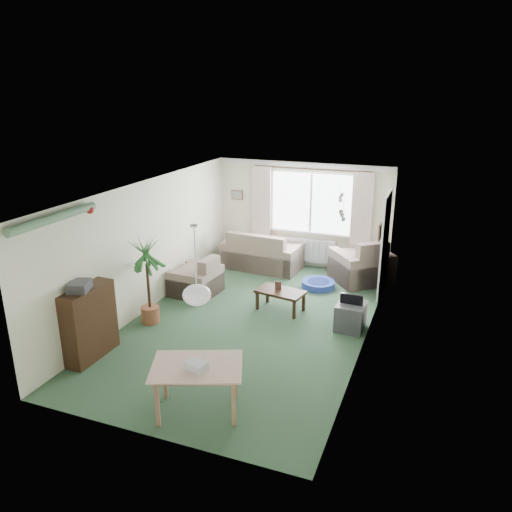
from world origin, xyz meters
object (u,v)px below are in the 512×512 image
(sofa, at_px, (262,249))
(armchair_corner, at_px, (362,259))
(dining_table, at_px, (198,389))
(coffee_table, at_px, (280,300))
(pet_bed, at_px, (318,284))
(armchair_left, at_px, (196,275))
(tv_cube, at_px, (351,316))
(houseplant, at_px, (148,280))
(bookshelf, at_px, (90,323))

(sofa, bearing_deg, armchair_corner, -176.53)
(armchair_corner, height_order, dining_table, armchair_corner)
(armchair_corner, height_order, coffee_table, armchair_corner)
(pet_bed, bearing_deg, armchair_left, -151.72)
(sofa, bearing_deg, armchair_left, 73.63)
(armchair_corner, height_order, pet_bed, armchair_corner)
(tv_cube, bearing_deg, armchair_left, 174.63)
(armchair_corner, bearing_deg, coffee_table, 22.53)
(houseplant, bearing_deg, bookshelf, -98.07)
(sofa, height_order, bookshelf, bookshelf)
(armchair_corner, xyz_separation_m, armchair_left, (-2.98, -1.89, -0.09))
(sofa, bearing_deg, tv_cube, 140.62)
(armchair_left, height_order, bookshelf, bookshelf)
(sofa, distance_m, bookshelf, 4.82)
(coffee_table, distance_m, tv_cube, 1.39)
(dining_table, xyz_separation_m, tv_cube, (1.38, 2.99, -0.09))
(armchair_corner, relative_size, armchair_left, 1.23)
(bookshelf, bearing_deg, dining_table, -15.64)
(sofa, distance_m, dining_table, 5.46)
(armchair_corner, relative_size, dining_table, 1.06)
(armchair_left, bearing_deg, bookshelf, -2.77)
(sofa, relative_size, dining_table, 1.71)
(bookshelf, distance_m, dining_table, 2.27)
(tv_cube, relative_size, pet_bed, 0.75)
(bookshelf, xyz_separation_m, houseplant, (0.19, 1.34, 0.23))
(sofa, height_order, armchair_left, sofa)
(armchair_corner, xyz_separation_m, bookshelf, (-3.32, -4.68, 0.08))
(tv_cube, bearing_deg, coffee_table, 170.37)
(armchair_corner, distance_m, dining_table, 5.45)
(pet_bed, bearing_deg, dining_table, -94.97)
(tv_cube, xyz_separation_m, pet_bed, (-0.98, 1.64, -0.16))
(armchair_corner, bearing_deg, armchair_left, -5.92)
(armchair_left, relative_size, bookshelf, 0.78)
(bookshelf, bearing_deg, tv_cube, 34.58)
(sofa, xyz_separation_m, armchair_left, (-0.71, -1.91, -0.04))
(armchair_left, xyz_separation_m, pet_bed, (2.22, 1.20, -0.33))
(armchair_corner, height_order, houseplant, houseplant)
(houseplant, relative_size, tv_cube, 3.12)
(dining_table, bearing_deg, coffee_table, 89.70)
(sofa, height_order, dining_table, sofa)
(houseplant, xyz_separation_m, dining_table, (1.97, -1.99, -0.48))
(pet_bed, bearing_deg, bookshelf, -122.75)
(coffee_table, height_order, houseplant, houseplant)
(sofa, height_order, armchair_corner, armchair_corner)
(coffee_table, bearing_deg, sofa, 118.57)
(armchair_corner, relative_size, coffee_table, 1.25)
(armchair_corner, distance_m, coffee_table, 2.35)
(dining_table, height_order, tv_cube, dining_table)
(houseplant, relative_size, dining_table, 1.56)
(sofa, xyz_separation_m, dining_table, (1.11, -5.35, -0.12))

